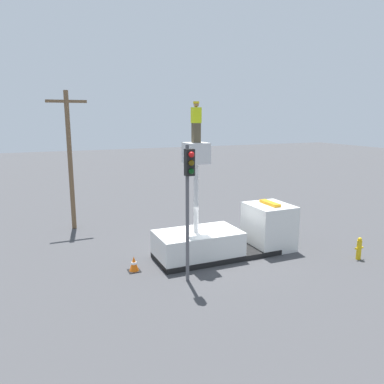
% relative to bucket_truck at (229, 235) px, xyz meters
% --- Properties ---
extents(ground_plane, '(120.00, 120.00, 0.00)m').
position_rel_bucket_truck_xyz_m(ground_plane, '(-0.64, 0.00, -0.93)').
color(ground_plane, '#424244').
extents(bucket_truck, '(6.81, 2.27, 5.36)m').
position_rel_bucket_truck_xyz_m(bucket_truck, '(0.00, 0.00, 0.00)').
color(bucket_truck, black).
rests_on(bucket_truck, ground).
extents(worker, '(0.40, 0.26, 1.75)m').
position_rel_bucket_truck_xyz_m(worker, '(-1.72, 0.00, 5.31)').
color(worker, brown).
rests_on(worker, bucket_truck).
extents(traffic_light_pole, '(0.34, 0.57, 5.45)m').
position_rel_bucket_truck_xyz_m(traffic_light_pole, '(-2.95, -2.09, 2.92)').
color(traffic_light_pole, '#515156').
rests_on(traffic_light_pole, ground).
extents(fire_hydrant, '(0.46, 0.22, 1.05)m').
position_rel_bucket_truck_xyz_m(fire_hydrant, '(5.18, -2.97, -0.41)').
color(fire_hydrant, gold).
rests_on(fire_hydrant, ground).
extents(traffic_cone_rear, '(0.51, 0.51, 0.67)m').
position_rel_bucket_truck_xyz_m(traffic_cone_rear, '(-4.69, -0.20, -0.62)').
color(traffic_cone_rear, black).
rests_on(traffic_cone_rear, ground).
extents(utility_pole, '(2.20, 0.26, 7.90)m').
position_rel_bucket_truck_xyz_m(utility_pole, '(-6.33, 7.34, 3.34)').
color(utility_pole, brown).
rests_on(utility_pole, ground).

